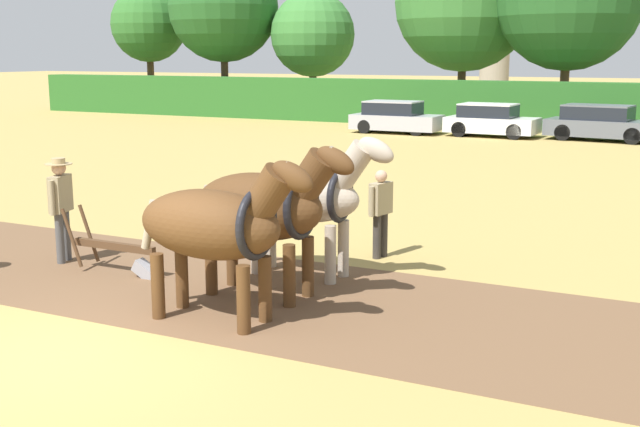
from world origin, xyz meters
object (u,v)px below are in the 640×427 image
(draft_horse_trail_left, at_px, (306,197))
(parked_car_far_left, at_px, (395,118))
(tree_left, at_px, (223,7))
(parked_car_center_left, at_px, (601,123))
(draft_horse_lead_right, at_px, (265,207))
(tree_center, at_px, (464,2))
(parked_car_left, at_px, (491,121))
(farmer_beside_team, at_px, (381,208))
(tree_center_left, at_px, (313,35))
(tree_far_left, at_px, (149,25))
(farmer_at_plow, at_px, (61,201))
(plow, at_px, (121,254))
(draft_horse_lead_left, at_px, (216,225))

(draft_horse_trail_left, bearing_deg, parked_car_far_left, 108.05)
(tree_left, bearing_deg, parked_car_center_left, -16.67)
(parked_car_far_left, bearing_deg, draft_horse_lead_right, -73.35)
(parked_car_far_left, bearing_deg, draft_horse_trail_left, -72.43)
(tree_center, distance_m, draft_horse_lead_right, 33.92)
(tree_left, distance_m, parked_car_left, 20.38)
(tree_left, distance_m, farmer_beside_team, 36.56)
(tree_center_left, relative_size, draft_horse_lead_right, 2.64)
(tree_center_left, bearing_deg, parked_car_left, -32.84)
(tree_far_left, height_order, draft_horse_trail_left, tree_far_left)
(draft_horse_trail_left, distance_m, farmer_at_plow, 4.28)
(tree_far_left, height_order, tree_left, tree_left)
(draft_horse_lead_right, xyz_separation_m, parked_car_left, (-3.06, 24.46, -0.66))
(tree_center_left, relative_size, draft_horse_trail_left, 2.55)
(tree_far_left, xyz_separation_m, draft_horse_trail_left, (27.41, -31.02, -4.05))
(tree_far_left, relative_size, farmer_at_plow, 4.33)
(tree_center, xyz_separation_m, parked_car_center_left, (8.33, -8.02, -5.52))
(farmer_at_plow, bearing_deg, tree_far_left, 108.85)
(parked_car_left, bearing_deg, parked_car_far_left, -173.17)
(tree_far_left, bearing_deg, plow, -52.58)
(draft_horse_trail_left, bearing_deg, tree_far_left, 131.72)
(parked_car_far_left, height_order, parked_car_center_left, parked_car_center_left)
(draft_horse_trail_left, xyz_separation_m, parked_car_far_left, (-7.34, 22.87, -0.60))
(tree_center, bearing_deg, parked_car_center_left, -43.92)
(farmer_beside_team, bearing_deg, farmer_at_plow, -137.19)
(tree_left, height_order, draft_horse_lead_right, tree_left)
(farmer_at_plow, bearing_deg, parked_car_center_left, 60.23)
(tree_far_left, xyz_separation_m, tree_center, (20.48, 0.58, 0.88))
(plow, distance_m, farmer_at_plow, 1.60)
(farmer_beside_team, distance_m, parked_car_left, 21.90)
(draft_horse_lead_right, bearing_deg, parked_car_center_left, 86.98)
(tree_center_left, distance_m, farmer_beside_team, 34.32)
(tree_left, bearing_deg, parked_car_far_left, -28.22)
(tree_left, relative_size, plow, 5.32)
(draft_horse_lead_left, bearing_deg, tree_center, 101.70)
(tree_center, distance_m, plow, 33.62)
(draft_horse_trail_left, bearing_deg, draft_horse_lead_right, -90.78)
(tree_far_left, relative_size, tree_center, 0.78)
(draft_horse_trail_left, xyz_separation_m, farmer_at_plow, (-4.13, -1.07, -0.23))
(parked_car_left, bearing_deg, tree_center, 116.98)
(tree_far_left, xyz_separation_m, parked_car_far_left, (20.07, -8.14, -4.66))
(tree_far_left, height_order, farmer_beside_team, tree_far_left)
(parked_car_left, bearing_deg, tree_center_left, 149.46)
(tree_far_left, bearing_deg, tree_center_left, 2.33)
(plow, bearing_deg, parked_car_far_left, 101.08)
(farmer_at_plow, bearing_deg, plow, -23.93)
(parked_car_center_left, bearing_deg, draft_horse_lead_left, -86.47)
(farmer_at_plow, xyz_separation_m, farmer_beside_team, (4.75, 2.70, -0.18))
(draft_horse_lead_left, bearing_deg, tree_left, 123.19)
(draft_horse_lead_left, relative_size, parked_car_center_left, 0.59)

